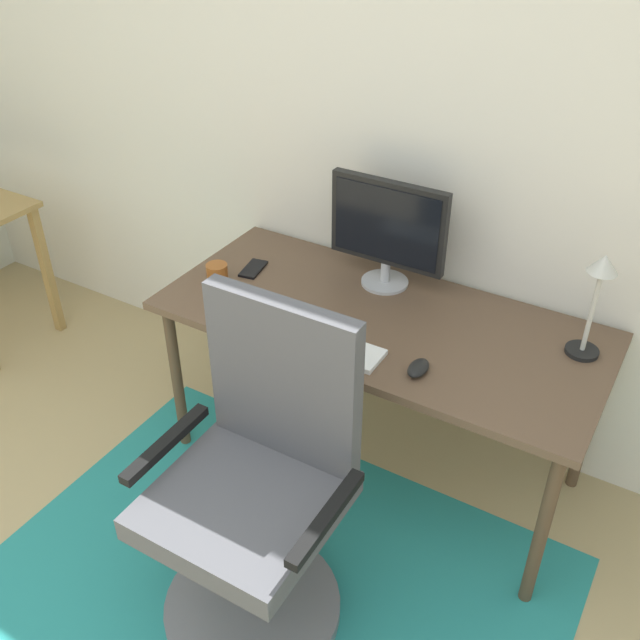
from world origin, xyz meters
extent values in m
cube|color=silver|center=(0.00, 2.20, 1.30)|extent=(6.00, 0.10, 2.60)
cube|color=teal|center=(0.05, 1.06, 0.00)|extent=(1.89, 1.39, 0.01)
cube|color=brown|center=(0.07, 1.77, 0.70)|extent=(1.59, 0.72, 0.03)
cylinder|color=brown|center=(-0.66, 1.47, 0.34)|extent=(0.04, 0.04, 0.68)
cylinder|color=brown|center=(0.81, 1.47, 0.34)|extent=(0.04, 0.04, 0.68)
cylinder|color=brown|center=(-0.66, 2.07, 0.34)|extent=(0.04, 0.04, 0.68)
cylinder|color=brown|center=(0.81, 2.07, 0.34)|extent=(0.04, 0.04, 0.68)
cylinder|color=#B2B2B7|center=(-0.02, 1.99, 0.72)|extent=(0.18, 0.18, 0.01)
cylinder|color=#B2B2B7|center=(-0.02, 1.99, 0.77)|extent=(0.04, 0.04, 0.08)
cube|color=black|center=(-0.02, 1.99, 0.97)|extent=(0.45, 0.04, 0.32)
cube|color=black|center=(-0.02, 1.97, 0.97)|extent=(0.41, 0.00, 0.28)
cube|color=white|center=(-0.02, 1.52, 0.72)|extent=(0.43, 0.13, 0.02)
ellipsoid|color=black|center=(0.32, 1.55, 0.73)|extent=(0.06, 0.10, 0.03)
cylinder|color=#944E1D|center=(-0.56, 1.66, 0.76)|extent=(0.08, 0.08, 0.09)
cube|color=black|center=(-0.51, 1.82, 0.72)|extent=(0.09, 0.15, 0.01)
cylinder|color=black|center=(0.74, 1.93, 0.72)|extent=(0.11, 0.11, 0.01)
cylinder|color=beige|center=(0.74, 1.93, 0.88)|extent=(0.02, 0.02, 0.29)
cone|color=beige|center=(0.74, 1.93, 1.05)|extent=(0.09, 0.09, 0.06)
cylinder|color=slate|center=(0.05, 0.96, 0.03)|extent=(0.58, 0.58, 0.05)
cylinder|color=slate|center=(0.05, 0.96, 0.26)|extent=(0.06, 0.06, 0.43)
cube|color=#4C4C51|center=(0.05, 0.96, 0.52)|extent=(0.52, 0.52, 0.08)
cube|color=#4C4C51|center=(0.05, 1.19, 0.83)|extent=(0.49, 0.06, 0.54)
cube|color=black|center=(-0.23, 0.96, 0.63)|extent=(0.04, 0.36, 0.03)
cube|color=black|center=(0.33, 0.96, 0.63)|extent=(0.04, 0.36, 0.03)
cube|color=#A17E46|center=(-1.77, 1.79, 0.35)|extent=(0.04, 0.04, 0.69)
camera|label=1|loc=(0.97, -0.15, 2.14)|focal=40.24mm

